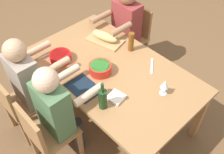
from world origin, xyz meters
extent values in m
plane|color=brown|center=(0.00, 0.00, 0.00)|extent=(8.00, 8.00, 0.00)
cube|color=#9E7044|center=(0.00, 0.00, 0.72)|extent=(1.78, 1.05, 0.04)
cube|color=#9E7044|center=(-0.83, -0.47, 0.35)|extent=(0.07, 0.07, 0.70)
cube|color=#9E7044|center=(-0.83, 0.47, 0.35)|extent=(0.07, 0.07, 0.70)
cube|color=#9E7044|center=(0.83, 0.47, 0.35)|extent=(0.07, 0.07, 0.70)
cube|color=#9E7044|center=(0.00, -0.77, 0.44)|extent=(0.40, 0.40, 0.03)
cube|color=#9E7044|center=(0.00, -0.95, 0.65)|extent=(0.38, 0.04, 0.40)
cube|color=#9E7044|center=(-0.17, -0.60, 0.21)|extent=(0.04, 0.04, 0.42)
cube|color=#9E7044|center=(0.17, -0.60, 0.21)|extent=(0.04, 0.04, 0.42)
cube|color=#9E7044|center=(-0.17, -0.94, 0.21)|extent=(0.04, 0.04, 0.42)
cylinder|color=#2D2D38|center=(-0.08, -0.55, 0.23)|extent=(0.11, 0.11, 0.45)
cylinder|color=#2D2D38|center=(0.08, -0.55, 0.23)|extent=(0.11, 0.11, 0.45)
cube|color=#4C724C|center=(0.00, -0.71, 0.73)|extent=(0.34, 0.20, 0.55)
cylinder|color=beige|center=(-0.17, -0.44, 0.85)|extent=(0.07, 0.30, 0.07)
cylinder|color=beige|center=(0.17, -0.44, 0.85)|extent=(0.07, 0.30, 0.07)
sphere|color=beige|center=(0.00, -0.71, 1.09)|extent=(0.21, 0.21, 0.21)
cube|color=#9E7044|center=(-0.49, 0.77, 0.44)|extent=(0.40, 0.40, 0.03)
cube|color=#9E7044|center=(-0.49, 0.95, 0.65)|extent=(0.38, 0.04, 0.40)
cube|color=#9E7044|center=(-0.32, 0.60, 0.21)|extent=(0.04, 0.04, 0.42)
cube|color=#9E7044|center=(-0.66, 0.60, 0.21)|extent=(0.04, 0.04, 0.42)
cube|color=#9E7044|center=(-0.32, 0.94, 0.21)|extent=(0.04, 0.04, 0.42)
cube|color=#9E7044|center=(-0.66, 0.94, 0.21)|extent=(0.04, 0.04, 0.42)
cylinder|color=#2D2D38|center=(-0.41, 0.55, 0.23)|extent=(0.11, 0.11, 0.45)
cylinder|color=#2D2D38|center=(-0.57, 0.55, 0.23)|extent=(0.11, 0.11, 0.45)
cube|color=maroon|center=(-0.49, 0.71, 0.73)|extent=(0.34, 0.20, 0.55)
cylinder|color=#9E7251|center=(-0.32, 0.44, 0.85)|extent=(0.07, 0.30, 0.07)
cylinder|color=#9E7251|center=(-0.66, 0.44, 0.85)|extent=(0.07, 0.30, 0.07)
cube|color=#9E7044|center=(-0.49, -0.77, 0.44)|extent=(0.40, 0.40, 0.03)
cube|color=#9E7044|center=(-0.49, -0.95, 0.65)|extent=(0.38, 0.04, 0.40)
cube|color=#9E7044|center=(-0.66, -0.60, 0.21)|extent=(0.04, 0.04, 0.42)
cube|color=#9E7044|center=(-0.32, -0.60, 0.21)|extent=(0.04, 0.04, 0.42)
cube|color=#9E7044|center=(-0.66, -0.94, 0.21)|extent=(0.04, 0.04, 0.42)
cube|color=#9E7044|center=(-0.32, -0.94, 0.21)|extent=(0.04, 0.04, 0.42)
cylinder|color=#2D2D38|center=(-0.57, -0.55, 0.23)|extent=(0.11, 0.11, 0.45)
cylinder|color=#2D2D38|center=(-0.41, -0.55, 0.23)|extent=(0.11, 0.11, 0.45)
cube|color=gray|center=(-0.49, -0.71, 0.73)|extent=(0.34, 0.20, 0.55)
cylinder|color=tan|center=(-0.66, -0.44, 0.85)|extent=(0.07, 0.30, 0.07)
cylinder|color=tan|center=(-0.32, -0.44, 0.85)|extent=(0.07, 0.30, 0.07)
sphere|color=tan|center=(-0.49, -0.71, 1.09)|extent=(0.21, 0.21, 0.21)
cylinder|color=red|center=(-0.05, -0.11, 0.79)|extent=(0.22, 0.22, 0.10)
cylinder|color=#2D7028|center=(-0.05, -0.11, 0.82)|extent=(0.19, 0.19, 0.03)
cylinder|color=red|center=(-0.47, -0.29, 0.78)|extent=(0.22, 0.22, 0.08)
cylinder|color=orange|center=(-0.47, -0.29, 0.81)|extent=(0.19, 0.19, 0.03)
cube|color=tan|center=(-0.39, 0.26, 0.75)|extent=(0.44, 0.31, 0.02)
ellipsoid|color=tan|center=(-0.39, 0.26, 0.81)|extent=(0.34, 0.18, 0.09)
cylinder|color=#193819|center=(0.29, -0.38, 0.84)|extent=(0.08, 0.08, 0.20)
cylinder|color=#193819|center=(0.29, -0.38, 0.98)|extent=(0.03, 0.03, 0.09)
cylinder|color=brown|center=(-0.08, 0.36, 0.85)|extent=(0.06, 0.06, 0.22)
cylinder|color=silver|center=(0.55, 0.12, 0.74)|extent=(0.07, 0.07, 0.01)
cylinder|color=silver|center=(0.55, 0.12, 0.78)|extent=(0.01, 0.01, 0.07)
cone|color=silver|center=(0.55, 0.12, 0.86)|extent=(0.08, 0.08, 0.08)
cube|color=#142333|center=(0.00, -0.37, 0.74)|extent=(0.32, 0.23, 0.01)
cube|color=silver|center=(-0.63, -0.37, 0.74)|extent=(0.03, 0.17, 0.01)
cube|color=silver|center=(0.25, 0.32, 0.74)|extent=(0.16, 0.20, 0.01)
cube|color=white|center=(0.30, -0.23, 0.75)|extent=(0.16, 0.16, 0.02)
camera|label=1|loc=(1.35, -1.27, 2.54)|focal=41.36mm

